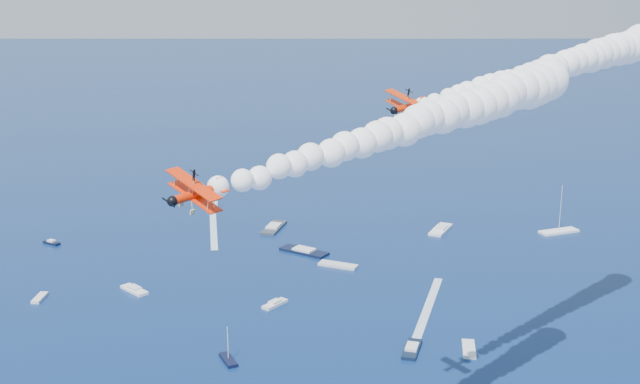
{
  "coord_description": "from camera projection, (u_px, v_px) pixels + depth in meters",
  "views": [
    {
      "loc": [
        1.22,
        -72.56,
        75.34
      ],
      "look_at": [
        4.71,
        19.68,
        50.34
      ],
      "focal_mm": 44.77,
      "sensor_mm": 36.0,
      "label": 1
    }
  ],
  "objects": [
    {
      "name": "smoke_trail_lead",
      "position": [
        548.0,
        69.0,
        131.15
      ],
      "size": [
        71.65,
        70.65,
        11.85
      ],
      "primitive_type": null,
      "rotation": [
        0.0,
        0.0,
        3.84
      ],
      "color": "white"
    },
    {
      "name": "biplane_trail",
      "position": [
        197.0,
        194.0,
        78.38
      ],
      "size": [
        10.26,
        10.6,
        6.61
      ],
      "primitive_type": null,
      "rotation": [
        -0.26,
        0.07,
        3.88
      ],
      "color": "#F32905"
    },
    {
      "name": "spectator_boats",
      "position": [
        247.0,
        284.0,
        201.35
      ],
      "size": [
        214.48,
        172.62,
        0.7
      ],
      "color": "black",
      "rests_on": "ground"
    },
    {
      "name": "smoke_trail_trail",
      "position": [
        416.0,
        124.0,
        100.86
      ],
      "size": [
        71.68,
        71.42,
        11.85
      ],
      "primitive_type": null,
      "rotation": [
        0.0,
        0.0,
        3.88
      ],
      "color": "white"
    },
    {
      "name": "biplane_lead",
      "position": [
        408.0,
        107.0,
        109.74
      ],
      "size": [
        10.15,
        10.59,
        6.62
      ],
      "primitive_type": null,
      "rotation": [
        -0.27,
        0.07,
        3.84
      ],
      "color": "red"
    },
    {
      "name": "boat_wakes",
      "position": [
        194.0,
        292.0,
        196.68
      ],
      "size": [
        128.83,
        125.26,
        0.04
      ],
      "color": "white",
      "rests_on": "ground"
    }
  ]
}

